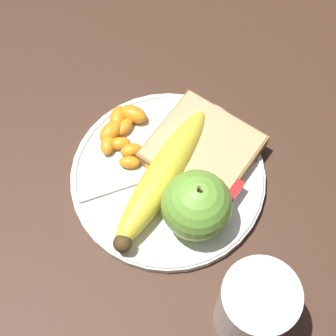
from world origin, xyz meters
TOP-DOWN VIEW (x-y plane):
  - ground_plane at (0.00, 0.00)m, footprint 3.00×3.00m
  - plate at (0.00, 0.00)m, footprint 0.23×0.23m
  - juice_glass at (0.16, -0.09)m, footprint 0.08×0.08m
  - apple at (0.06, -0.03)m, footprint 0.08×0.08m
  - banana at (0.00, -0.01)m, footprint 0.05×0.20m
  - bread_slice at (0.02, 0.05)m, footprint 0.12×0.11m
  - fork at (-0.01, -0.00)m, footprint 0.12×0.15m
  - jam_packet at (0.06, 0.02)m, footprint 0.04×0.04m
  - orange_segment_0 at (-0.03, 0.03)m, footprint 0.03×0.02m
  - orange_segment_1 at (-0.05, -0.01)m, footprint 0.03×0.03m
  - orange_segment_2 at (-0.08, -0.01)m, footprint 0.03×0.03m
  - orange_segment_3 at (-0.08, 0.04)m, footprint 0.04×0.03m
  - orange_segment_4 at (-0.07, 0.00)m, footprint 0.03×0.03m
  - orange_segment_5 at (-0.09, 0.03)m, footprint 0.03×0.04m
  - orange_segment_6 at (-0.05, -0.00)m, footprint 0.03×0.03m
  - orange_segment_7 at (-0.09, 0.01)m, footprint 0.02×0.04m
  - orange_segment_8 at (-0.08, 0.02)m, footprint 0.02×0.03m
  - orange_segment_9 at (-0.03, 0.00)m, footprint 0.03×0.03m

SIDE VIEW (x-z plane):
  - ground_plane at x=0.00m, z-range 0.00..0.00m
  - plate at x=0.00m, z-range 0.00..0.02m
  - fork at x=-0.01m, z-range 0.01..0.02m
  - orange_segment_1 at x=-0.05m, z-range 0.01..0.03m
  - orange_segment_4 at x=-0.07m, z-range 0.01..0.03m
  - orange_segment_8 at x=-0.08m, z-range 0.01..0.03m
  - orange_segment_6 at x=-0.05m, z-range 0.01..0.03m
  - orange_segment_0 at x=-0.03m, z-range 0.01..0.03m
  - orange_segment_9 at x=-0.03m, z-range 0.01..0.03m
  - orange_segment_2 at x=-0.08m, z-range 0.01..0.03m
  - orange_segment_5 at x=-0.09m, z-range 0.01..0.03m
  - orange_segment_7 at x=-0.09m, z-range 0.01..0.03m
  - orange_segment_3 at x=-0.08m, z-range 0.01..0.03m
  - jam_packet at x=0.06m, z-range 0.01..0.03m
  - bread_slice at x=0.02m, z-range 0.01..0.03m
  - banana at x=0.00m, z-range 0.01..0.05m
  - juice_glass at x=0.16m, z-range 0.00..0.10m
  - apple at x=0.06m, z-range 0.01..0.10m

